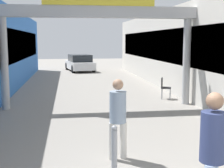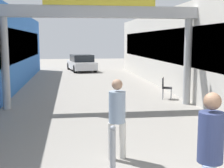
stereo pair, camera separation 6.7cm
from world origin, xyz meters
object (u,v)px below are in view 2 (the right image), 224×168
Objects in this scene: pedestrian_with_dog at (210,148)px; pedestrian_companion at (117,114)px; cafe_chair_black_nearer at (165,86)px; parked_car_white at (81,63)px; bollard_post_metal at (113,155)px.

pedestrian_companion is (-0.90, 2.35, -0.06)m from pedestrian_with_dog.
parked_car_white is at bearing 103.31° from cafe_chair_black_nearer.
pedestrian_companion is at bearing 77.90° from bollard_post_metal.
bollard_post_metal is (-0.24, -1.12, -0.43)m from pedestrian_companion.
pedestrian_with_dog reaches higher than pedestrian_companion.
pedestrian_with_dog is 9.00m from cafe_chair_black_nearer.
pedestrian_with_dog is at bearing -103.60° from cafe_chair_black_nearer.
pedestrian_with_dog is 1.98× the size of cafe_chair_black_nearer.
cafe_chair_black_nearer is at bearing 76.40° from pedestrian_with_dog.
pedestrian_with_dog is 1.06× the size of pedestrian_companion.
pedestrian_companion is 19.19m from parked_car_white.
parked_car_white reaches higher than bollard_post_metal.
pedestrian_with_dog is at bearing -69.07° from pedestrian_companion.
cafe_chair_black_nearer is at bearing -76.69° from parked_car_white.
pedestrian_companion is 1.23m from bollard_post_metal.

